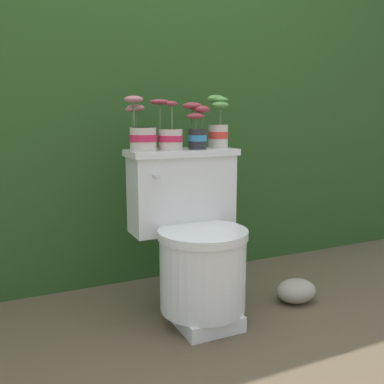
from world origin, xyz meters
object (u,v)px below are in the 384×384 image
at_px(potted_plant_midleft, 170,135).
at_px(potted_plant_midright, 218,126).
at_px(potted_plant_middle, 197,129).
at_px(toilet, 195,240).
at_px(potted_plant_left, 142,133).
at_px(garden_stone, 296,291).

distance_m(potted_plant_midleft, potted_plant_midright, 0.28).
distance_m(potted_plant_middle, potted_plant_midright, 0.14).
height_order(toilet, potted_plant_left, potted_plant_left).
xyz_separation_m(potted_plant_midleft, potted_plant_midright, (0.27, 0.04, 0.03)).
distance_m(potted_plant_midleft, potted_plant_middle, 0.14).
bearing_deg(potted_plant_midright, garden_stone, -38.92).
xyz_separation_m(potted_plant_midright, garden_stone, (0.31, -0.25, -0.81)).
bearing_deg(toilet, garden_stone, -9.80).
xyz_separation_m(potted_plant_left, potted_plant_middle, (0.27, -0.01, 0.02)).
relative_size(potted_plant_left, potted_plant_middle, 1.11).
bearing_deg(potted_plant_left, potted_plant_midleft, -2.22).
height_order(potted_plant_left, potted_plant_middle, potted_plant_left).
xyz_separation_m(potted_plant_middle, garden_stone, (0.45, -0.21, -0.80)).
bearing_deg(potted_plant_middle, potted_plant_left, 177.33).
distance_m(potted_plant_midright, garden_stone, 0.90).
xyz_separation_m(potted_plant_left, potted_plant_midright, (0.40, 0.03, 0.03)).
height_order(potted_plant_middle, potted_plant_midright, potted_plant_midright).
bearing_deg(toilet, potted_plant_middle, 60.09).
xyz_separation_m(potted_plant_left, garden_stone, (0.72, -0.22, -0.78)).
relative_size(potted_plant_midleft, potted_plant_middle, 1.06).
relative_size(potted_plant_midleft, garden_stone, 1.10).
bearing_deg(toilet, potted_plant_midleft, 118.02).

